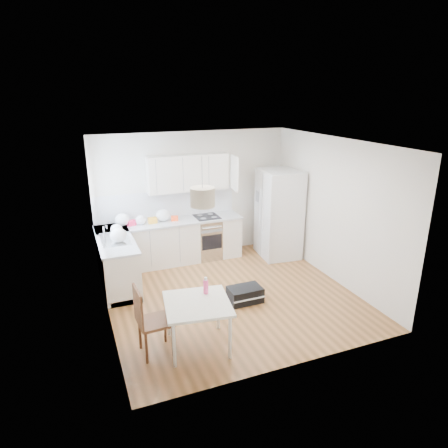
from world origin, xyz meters
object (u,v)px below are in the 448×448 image
at_px(refrigerator, 279,213).
at_px(gym_bag, 245,294).
at_px(dining_chair, 155,320).
at_px(dining_table, 197,307).

bearing_deg(refrigerator, gym_bag, -127.76).
height_order(dining_chair, gym_bag, dining_chair).
bearing_deg(gym_bag, dining_chair, -154.58).
distance_m(dining_table, gym_bag, 1.56).
relative_size(refrigerator, dining_table, 1.87).
xyz_separation_m(dining_chair, gym_bag, (1.74, 0.84, -0.38)).
bearing_deg(dining_table, gym_bag, 47.30).
bearing_deg(gym_bag, refrigerator, 46.52).
bearing_deg(dining_table, dining_chair, -179.49).
xyz_separation_m(refrigerator, gym_bag, (-1.56, -1.67, -0.82)).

